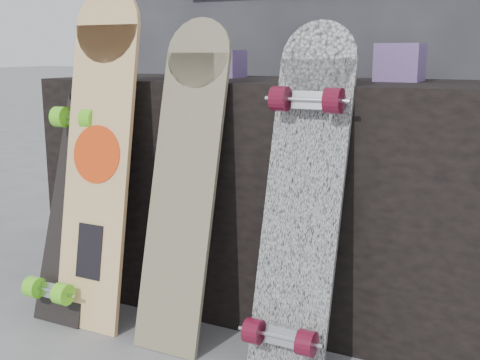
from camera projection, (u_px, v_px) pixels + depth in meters
The scene contains 10 objects.
ground at pixel (209, 358), 1.79m from camera, with size 60.00×60.00×0.00m, color slate.
vendor_table at pixel (278, 193), 2.14m from camera, with size 1.60×0.60×0.80m, color black.
booth at pixel (354, 5), 2.73m from camera, with size 2.40×0.22×2.20m.
merch_box_purple at pixel (219, 64), 2.24m from camera, with size 0.18×0.12×0.10m, color #5D3974.
merch_box_small at pixel (400, 62), 1.93m from camera, with size 0.14×0.14×0.12m, color #5D3974.
merch_box_flat at pixel (320, 71), 2.01m from camera, with size 0.22×0.10×0.06m, color #D1B78C.
longboard_geisha at pixel (99, 150), 1.95m from camera, with size 0.25×0.22×1.10m.
longboard_celtic at pixel (185, 173), 1.83m from camera, with size 0.22×0.27×1.00m.
longboard_cascadia at pixel (302, 194), 1.68m from camera, with size 0.23×0.32×0.98m.
skateboard_dark at pixel (74, 188), 2.04m from camera, with size 0.20×0.34×0.86m.
Camera 1 is at (0.83, -1.42, 0.89)m, focal length 45.00 mm.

